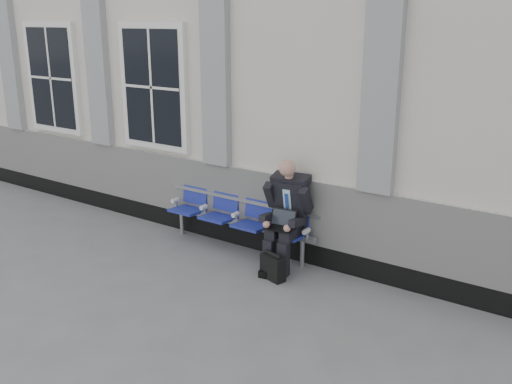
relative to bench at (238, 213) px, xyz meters
The scene contains 5 objects.
ground 2.51m from the bench, 147.34° to the right, with size 70.00×70.00×0.00m, color slate.
station_building 3.43m from the bench, 134.10° to the left, with size 14.40×4.40×4.49m.
bench is the anchor object (origin of this frame).
businessman 0.96m from the bench, ahead, with size 0.65×0.87×1.51m.
briefcase 1.21m from the bench, 30.64° to the right, with size 0.39×0.25×0.37m.
Camera 1 is at (6.75, -4.99, 3.27)m, focal length 40.00 mm.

